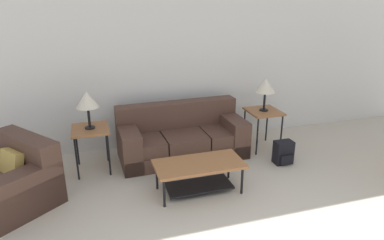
# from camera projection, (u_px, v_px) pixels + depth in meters

# --- Properties ---
(wall_back) EXTENTS (9.13, 0.06, 2.60)m
(wall_back) POSITION_uv_depth(u_px,v_px,m) (178.00, 67.00, 5.66)
(wall_back) COLOR silver
(wall_back) RESTS_ON ground_plane
(couch) EXTENTS (1.98, 0.91, 0.82)m
(couch) POSITION_uv_depth(u_px,v_px,m) (182.00, 138.00, 5.40)
(couch) COLOR #4C3328
(couch) RESTS_ON ground_plane
(armchair) EXTENTS (1.37, 1.39, 0.80)m
(armchair) POSITION_uv_depth(u_px,v_px,m) (9.00, 182.00, 4.12)
(armchair) COLOR #4C3328
(armchair) RESTS_ON ground_plane
(coffee_table) EXTENTS (1.14, 0.56, 0.41)m
(coffee_table) POSITION_uv_depth(u_px,v_px,m) (199.00, 170.00, 4.38)
(coffee_table) COLOR #935B33
(coffee_table) RESTS_ON ground_plane
(side_table_left) EXTENTS (0.51, 0.56, 0.65)m
(side_table_left) POSITION_uv_depth(u_px,v_px,m) (91.00, 133.00, 4.85)
(side_table_left) COLOR #935B33
(side_table_left) RESTS_ON ground_plane
(side_table_right) EXTENTS (0.51, 0.56, 0.65)m
(side_table_right) POSITION_uv_depth(u_px,v_px,m) (263.00, 114.00, 5.60)
(side_table_right) COLOR #935B33
(side_table_right) RESTS_ON ground_plane
(table_lamp_left) EXTENTS (0.32, 0.32, 0.53)m
(table_lamp_left) POSITION_uv_depth(u_px,v_px,m) (87.00, 100.00, 4.68)
(table_lamp_left) COLOR black
(table_lamp_left) RESTS_ON side_table_left
(table_lamp_right) EXTENTS (0.32, 0.32, 0.53)m
(table_lamp_right) POSITION_uv_depth(u_px,v_px,m) (266.00, 86.00, 5.44)
(table_lamp_right) COLOR black
(table_lamp_right) RESTS_ON side_table_right
(backpack) EXTENTS (0.27, 0.26, 0.36)m
(backpack) POSITION_uv_depth(u_px,v_px,m) (283.00, 153.00, 5.18)
(backpack) COLOR black
(backpack) RESTS_ON ground_plane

